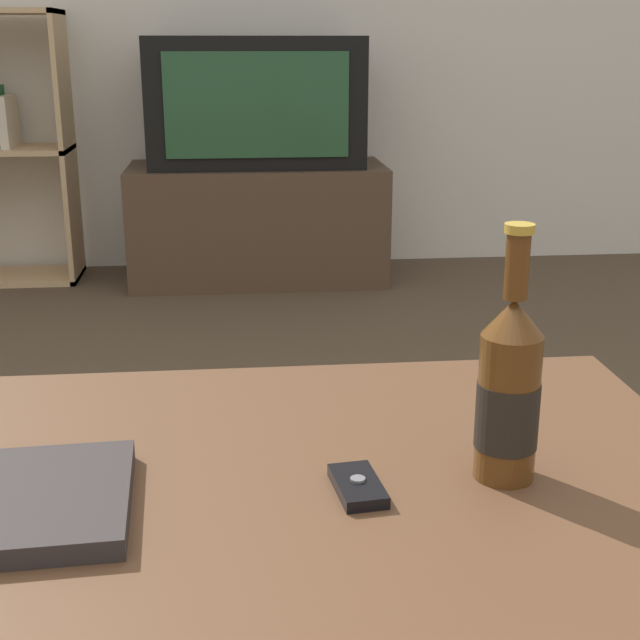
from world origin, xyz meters
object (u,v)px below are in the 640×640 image
(television, at_px, (255,102))
(table_book, at_px, (52,500))
(cell_phone, at_px, (358,486))
(beer_bottle, at_px, (508,392))
(tv_stand, at_px, (258,223))

(television, height_order, table_book, television)
(cell_phone, bearing_deg, beer_bottle, 0.11)
(beer_bottle, bearing_deg, table_book, -176.75)
(beer_bottle, relative_size, cell_phone, 3.01)
(television, bearing_deg, beer_bottle, -85.89)
(beer_bottle, height_order, table_book, beer_bottle)
(beer_bottle, bearing_deg, television, 94.11)
(cell_phone, bearing_deg, table_book, 174.72)
(cell_phone, xyz_separation_m, table_book, (-0.33, -0.01, 0.00))
(tv_stand, distance_m, table_book, 2.78)
(tv_stand, bearing_deg, beer_bottle, -85.89)
(television, xyz_separation_m, cell_phone, (0.02, -2.74, -0.24))
(tv_stand, height_order, table_book, table_book)
(television, distance_m, cell_phone, 2.75)
(tv_stand, xyz_separation_m, beer_bottle, (0.20, -2.73, 0.34))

